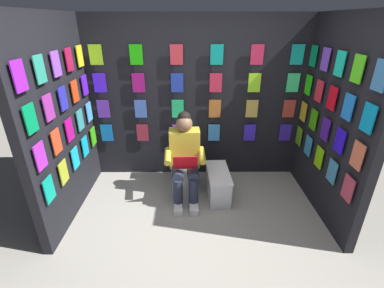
# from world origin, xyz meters

# --- Properties ---
(ground_plane) EXTENTS (30.00, 30.00, 0.00)m
(ground_plane) POSITION_xyz_m (0.00, 0.00, 0.00)
(ground_plane) COLOR #9E998E
(display_wall_back) EXTENTS (3.17, 0.14, 2.34)m
(display_wall_back) POSITION_xyz_m (-0.00, -1.73, 1.17)
(display_wall_back) COLOR black
(display_wall_back) RESTS_ON ground
(display_wall_left) EXTENTS (0.14, 1.69, 2.34)m
(display_wall_left) POSITION_xyz_m (-1.58, -0.84, 1.17)
(display_wall_left) COLOR black
(display_wall_left) RESTS_ON ground
(display_wall_right) EXTENTS (0.14, 1.69, 2.34)m
(display_wall_right) POSITION_xyz_m (1.58, -0.84, 1.17)
(display_wall_right) COLOR black
(display_wall_right) RESTS_ON ground
(toilet) EXTENTS (0.41, 0.56, 0.77)m
(toilet) POSITION_xyz_m (0.17, -1.27, 0.33)
(toilet) COLOR white
(toilet) RESTS_ON ground
(person_reading) EXTENTS (0.54, 0.70, 1.19)m
(person_reading) POSITION_xyz_m (0.16, -1.04, 0.60)
(person_reading) COLOR gold
(person_reading) RESTS_ON ground
(comic_longbox_near) EXTENTS (0.32, 0.66, 0.39)m
(comic_longbox_near) POSITION_xyz_m (-0.29, -1.04, 0.20)
(comic_longbox_near) COLOR silver
(comic_longbox_near) RESTS_ON ground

